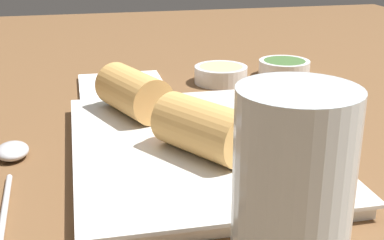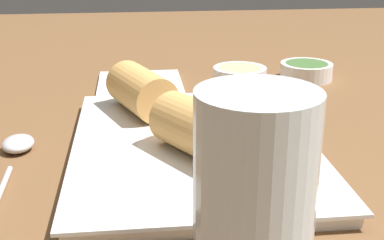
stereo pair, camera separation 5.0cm
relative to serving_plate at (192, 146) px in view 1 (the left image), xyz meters
The scene contains 9 objects.
table_surface 2.43cm from the serving_plate, 77.18° to the left, with size 180.00×140.00×2.00cm.
serving_plate is the anchor object (origin of this frame).
roll_front_left 4.52cm from the serving_plate, ahead, with size 10.05×8.81×4.82cm.
roll_front_right 10.48cm from the serving_plate, 151.68° to the right, with size 10.01×7.78×4.82cm.
dipping_bowl_near 24.81cm from the serving_plate, 158.22° to the left, with size 7.32×7.32×2.34cm.
dipping_bowl_far 30.90cm from the serving_plate, 141.95° to the left, with size 7.32×7.32×2.34cm.
spoon 16.76cm from the serving_plate, 94.53° to the right, with size 17.47×3.18×1.38cm.
napkin 23.27cm from the serving_plate, 168.88° to the right, with size 13.31×11.33×0.60cm.
drinking_glass 21.90cm from the serving_plate, ahead, with size 6.82×6.82×12.66cm.
Camera 1 is at (45.70, -11.84, 22.70)cm, focal length 50.00 mm.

